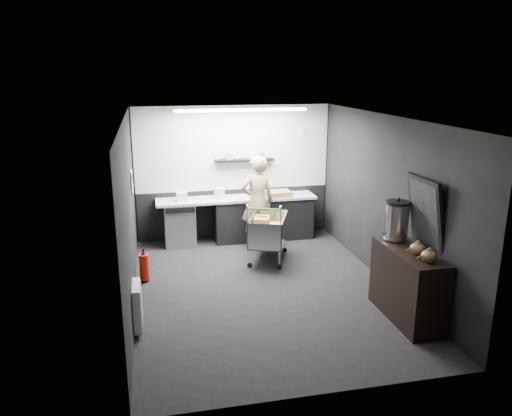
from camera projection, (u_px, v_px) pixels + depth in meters
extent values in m
plane|color=black|center=(264.00, 289.00, 7.96)|extent=(5.50, 5.50, 0.00)
plane|color=silver|center=(265.00, 118.00, 7.24)|extent=(5.50, 5.50, 0.00)
plane|color=black|center=(234.00, 172.00, 10.19)|extent=(5.50, 0.00, 5.50)
plane|color=black|center=(326.00, 278.00, 5.01)|extent=(5.50, 0.00, 5.50)
plane|color=black|center=(129.00, 215.00, 7.19)|extent=(0.00, 5.50, 5.50)
plane|color=black|center=(385.00, 200.00, 8.01)|extent=(0.00, 5.50, 5.50)
cube|color=beige|center=(233.00, 148.00, 10.03)|extent=(3.95, 0.02, 1.70)
cube|color=black|center=(234.00, 213.00, 10.40)|extent=(3.95, 0.02, 1.00)
cube|color=black|center=(244.00, 160.00, 10.03)|extent=(1.20, 0.22, 0.04)
cylinder|color=white|center=(301.00, 131.00, 10.23)|extent=(0.20, 0.03, 0.20)
cube|color=white|center=(132.00, 182.00, 8.36)|extent=(0.02, 0.30, 0.40)
cube|color=red|center=(132.00, 178.00, 8.35)|extent=(0.02, 0.22, 0.10)
cube|color=white|center=(137.00, 306.00, 6.62)|extent=(0.10, 0.50, 0.60)
cube|color=white|center=(241.00, 110.00, 8.99)|extent=(2.40, 0.20, 0.04)
cube|color=black|center=(263.00, 219.00, 10.24)|extent=(2.00, 0.56, 0.85)
cube|color=#ADAEA9|center=(237.00, 199.00, 10.00)|extent=(3.20, 0.60, 0.05)
cube|color=#9EA0A5|center=(180.00, 224.00, 9.89)|extent=(0.60, 0.58, 0.85)
cube|color=black|center=(180.00, 211.00, 9.51)|extent=(0.56, 0.02, 0.10)
imported|color=beige|center=(257.00, 202.00, 9.64)|extent=(0.70, 0.49, 1.82)
cube|color=silver|center=(268.00, 242.00, 9.09)|extent=(0.91, 1.10, 0.02)
cube|color=silver|center=(252.00, 231.00, 8.97)|extent=(0.37, 0.88, 0.50)
cube|color=silver|center=(284.00, 228.00, 9.09)|extent=(0.37, 0.88, 0.50)
cube|color=silver|center=(274.00, 238.00, 8.59)|extent=(0.57, 0.24, 0.50)
cube|color=silver|center=(262.00, 222.00, 9.46)|extent=(0.57, 0.24, 0.50)
cylinder|color=silver|center=(259.00, 259.00, 8.67)|extent=(0.02, 0.02, 0.33)
cylinder|color=silver|center=(288.00, 257.00, 8.78)|extent=(0.02, 0.02, 0.33)
cylinder|color=silver|center=(249.00, 243.00, 9.48)|extent=(0.02, 0.02, 0.33)
cylinder|color=silver|center=(276.00, 241.00, 9.59)|extent=(0.02, 0.02, 0.33)
cylinder|color=#268C35|center=(276.00, 209.00, 8.40)|extent=(0.58, 0.25, 0.03)
cube|color=olive|center=(260.00, 229.00, 9.11)|extent=(0.37, 0.41, 0.42)
cube|color=olive|center=(278.00, 233.00, 8.94)|extent=(0.34, 0.38, 0.38)
cylinder|color=black|center=(259.00, 267.00, 8.71)|extent=(0.09, 0.06, 0.09)
cylinder|color=black|center=(249.00, 250.00, 9.52)|extent=(0.09, 0.06, 0.09)
cylinder|color=black|center=(288.00, 265.00, 8.82)|extent=(0.09, 0.06, 0.09)
cylinder|color=black|center=(276.00, 248.00, 9.63)|extent=(0.09, 0.06, 0.09)
cube|color=black|center=(408.00, 285.00, 6.90)|extent=(0.50, 1.34, 1.00)
cylinder|color=silver|center=(396.00, 222.00, 7.11)|extent=(0.33, 0.33, 0.51)
cylinder|color=black|center=(398.00, 203.00, 7.04)|extent=(0.33, 0.33, 0.04)
sphere|color=black|center=(398.00, 200.00, 7.03)|extent=(0.06, 0.06, 0.06)
ellipsoid|color=brown|center=(418.00, 249.00, 6.58)|extent=(0.20, 0.20, 0.16)
ellipsoid|color=brown|center=(429.00, 256.00, 6.32)|extent=(0.20, 0.20, 0.16)
cube|color=black|center=(426.00, 213.00, 6.73)|extent=(0.22, 0.78, 1.00)
cube|color=black|center=(424.00, 213.00, 6.72)|extent=(0.16, 0.67, 0.86)
cylinder|color=red|center=(144.00, 267.00, 8.18)|extent=(0.17, 0.17, 0.44)
cone|color=black|center=(143.00, 253.00, 8.11)|extent=(0.11, 0.11, 0.07)
cylinder|color=black|center=(143.00, 250.00, 8.10)|extent=(0.03, 0.03, 0.07)
cube|color=olive|center=(278.00, 194.00, 10.11)|extent=(0.53, 0.41, 0.10)
cylinder|color=silver|center=(219.00, 193.00, 9.90)|extent=(0.21, 0.21, 0.21)
cube|color=white|center=(182.00, 197.00, 9.70)|extent=(0.20, 0.16, 0.18)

